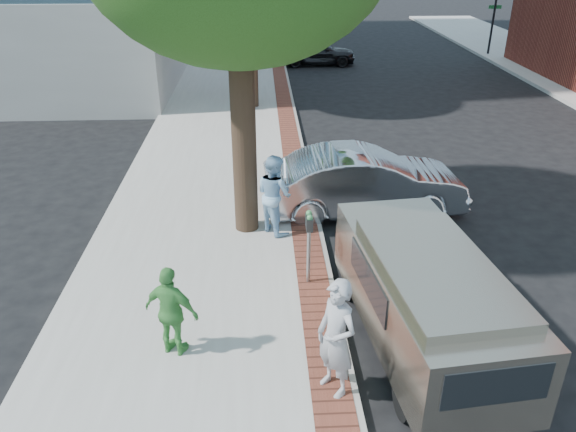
{
  "coord_description": "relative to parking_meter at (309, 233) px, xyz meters",
  "views": [
    {
      "loc": [
        -0.24,
        -9.39,
        6.1
      ],
      "look_at": [
        0.25,
        0.34,
        1.2
      ],
      "focal_mm": 35.0,
      "sensor_mm": 36.0,
      "label": 1
    }
  ],
  "objects": [
    {
      "name": "ground",
      "position": [
        -0.6,
        0.39,
        -1.21
      ],
      "size": [
        120.0,
        120.0,
        0.0
      ],
      "primitive_type": "plane",
      "color": "black",
      "rests_on": "ground"
    },
    {
      "name": "person_gray",
      "position": [
        0.15,
        -2.85,
        -0.13
      ],
      "size": [
        0.75,
        0.81,
        1.85
      ],
      "primitive_type": "imported",
      "rotation": [
        0.0,
        0.0,
        -0.96
      ],
      "color": "#9B9BA0",
      "rests_on": "sidewalk"
    },
    {
      "name": "brick_strip",
      "position": [
        0.1,
        8.39,
        -1.05
      ],
      "size": [
        0.6,
        60.0,
        0.01
      ],
      "primitive_type": "cube",
      "color": "brown",
      "rests_on": "sidewalk"
    },
    {
      "name": "bg_car",
      "position": [
        2.07,
        20.56,
        -0.51
      ],
      "size": [
        4.07,
        1.66,
        1.38
      ],
      "primitive_type": "imported",
      "rotation": [
        0.0,
        0.0,
        1.58
      ],
      "color": "black",
      "rests_on": "ground"
    },
    {
      "name": "signal_far",
      "position": [
        11.9,
        22.39,
        1.05
      ],
      "size": [
        0.7,
        0.15,
        3.8
      ],
      "color": "black",
      "rests_on": "ground"
    },
    {
      "name": "van",
      "position": [
        1.7,
        -1.56,
        -0.26
      ],
      "size": [
        2.28,
        4.85,
        1.73
      ],
      "rotation": [
        0.0,
        0.0,
        0.11
      ],
      "color": "gray",
      "rests_on": "ground"
    },
    {
      "name": "sidewalk",
      "position": [
        -2.1,
        8.39,
        -1.13
      ],
      "size": [
        5.0,
        60.0,
        0.15
      ],
      "primitive_type": "cube",
      "color": "#9E9991",
      "rests_on": "ground"
    },
    {
      "name": "curb",
      "position": [
        0.45,
        8.39,
        -1.13
      ],
      "size": [
        0.1,
        60.0,
        0.15
      ],
      "primitive_type": "cube",
      "color": "gray",
      "rests_on": "ground"
    },
    {
      "name": "person_officer",
      "position": [
        -0.58,
        2.12,
        -0.16
      ],
      "size": [
        1.05,
        1.1,
        1.78
      ],
      "primitive_type": "imported",
      "rotation": [
        0.0,
        0.0,
        2.2
      ],
      "color": "#97C6E9",
      "rests_on": "sidewalk"
    },
    {
      "name": "signal_near",
      "position": [
        0.3,
        22.39,
        1.05
      ],
      "size": [
        0.7,
        0.15,
        3.8
      ],
      "color": "black",
      "rests_on": "ground"
    },
    {
      "name": "parking_meter",
      "position": [
        0.0,
        0.0,
        0.0
      ],
      "size": [
        0.12,
        0.32,
        1.47
      ],
      "color": "gray",
      "rests_on": "sidewalk"
    },
    {
      "name": "sedan_silver",
      "position": [
        1.61,
        3.26,
        -0.42
      ],
      "size": [
        4.88,
        1.97,
        1.57
      ],
      "primitive_type": "imported",
      "rotation": [
        0.0,
        0.0,
        1.64
      ],
      "color": "#B8B9C0",
      "rests_on": "ground"
    },
    {
      "name": "office_base",
      "position": [
        -13.6,
        22.39,
        0.79
      ],
      "size": [
        18.2,
        22.2,
        4.0
      ],
      "primitive_type": "cube",
      "color": "gray",
      "rests_on": "ground"
    },
    {
      "name": "person_green",
      "position": [
        -2.27,
        -1.9,
        -0.28
      ],
      "size": [
        0.98,
        0.7,
        1.54
      ],
      "primitive_type": "imported",
      "rotation": [
        0.0,
        0.0,
        2.74
      ],
      "color": "#4A9B46",
      "rests_on": "sidewalk"
    }
  ]
}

